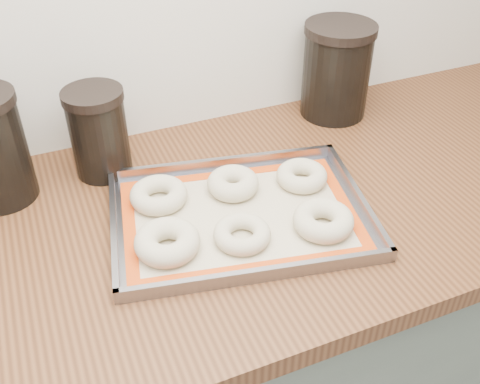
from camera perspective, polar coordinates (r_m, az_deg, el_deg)
name	(u,v)px	position (r m, az deg, el deg)	size (l,w,h in m)	color
cabinet	(237,360)	(1.40, -0.31, -16.66)	(3.00, 0.65, 0.86)	#5E6A5E
countertop	(236,214)	(1.06, -0.39, -2.28)	(3.06, 0.68, 0.04)	brown
baking_tray	(240,215)	(1.02, 0.00, -2.37)	(0.51, 0.41, 0.03)	gray
baking_mat	(240,216)	(1.02, 0.00, -2.46)	(0.47, 0.36, 0.00)	#C6B793
bagel_front_left	(167,242)	(0.95, -7.40, -5.06)	(0.11, 0.11, 0.04)	beige
bagel_front_mid	(242,234)	(0.96, 0.21, -4.28)	(0.10, 0.10, 0.03)	beige
bagel_front_right	(323,220)	(0.99, 8.46, -2.88)	(0.11, 0.11, 0.04)	beige
bagel_back_left	(159,195)	(1.05, -8.27, -0.30)	(0.11, 0.11, 0.03)	beige
bagel_back_mid	(233,183)	(1.07, -0.72, 0.89)	(0.10, 0.10, 0.04)	beige
bagel_back_right	(302,176)	(1.10, 6.30, 1.65)	(0.10, 0.10, 0.03)	beige
canister_mid	(99,132)	(1.13, -14.17, 5.90)	(0.12, 0.12, 0.18)	black
canister_right	(336,70)	(1.32, 9.77, 12.10)	(0.16, 0.16, 0.21)	black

